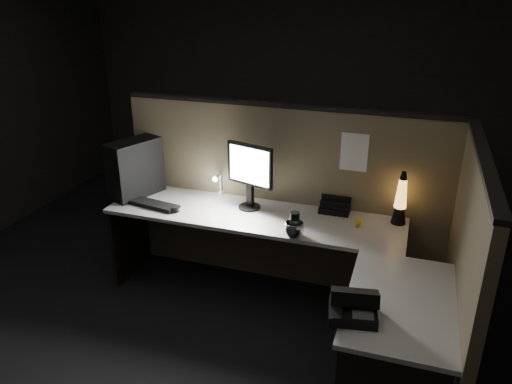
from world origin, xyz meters
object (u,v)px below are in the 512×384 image
(pc_tower, at_px, (135,168))
(keyboard, at_px, (154,205))
(lava_lamp, at_px, (400,202))
(desk_phone, at_px, (353,306))
(monitor, at_px, (250,170))

(pc_tower, xyz_separation_m, keyboard, (0.24, -0.16, -0.23))
(lava_lamp, distance_m, desk_phone, 1.24)
(lava_lamp, bearing_deg, pc_tower, -176.37)
(pc_tower, xyz_separation_m, desk_phone, (1.95, -1.09, -0.18))
(desk_phone, bearing_deg, pc_tower, 141.16)
(monitor, relative_size, desk_phone, 1.78)
(monitor, bearing_deg, pc_tower, -159.96)
(monitor, xyz_separation_m, desk_phone, (0.97, -1.14, -0.26))
(pc_tower, distance_m, lava_lamp, 2.12)
(keyboard, height_order, desk_phone, desk_phone)
(pc_tower, relative_size, desk_phone, 1.61)
(monitor, height_order, lava_lamp, monitor)
(keyboard, bearing_deg, monitor, 25.55)
(pc_tower, distance_m, desk_phone, 2.24)
(pc_tower, distance_m, monitor, 0.99)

